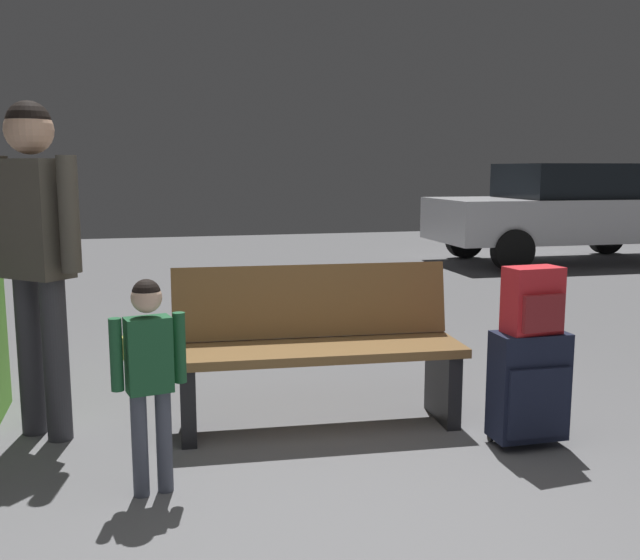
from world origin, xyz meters
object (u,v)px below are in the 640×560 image
at_px(suitcase, 529,386).
at_px(parked_car_side, 568,210).
at_px(bench, 317,347).
at_px(backpack_bright, 533,301).
at_px(adult, 35,234).
at_px(child, 149,364).

bearing_deg(suitcase, parked_car_side, 55.12).
xyz_separation_m(bench, backpack_bright, (0.98, -0.61, 0.33)).
relative_size(backpack_bright, parked_car_side, 0.08).
relative_size(suitcase, parked_car_side, 0.15).
height_order(bench, backpack_bright, backpack_bright).
xyz_separation_m(backpack_bright, parked_car_side, (4.53, 6.50, 0.03)).
bearing_deg(parked_car_side, bench, -133.08).
distance_m(backpack_bright, adult, 2.59).
relative_size(suitcase, adult, 0.34).
xyz_separation_m(backpack_bright, child, (-1.91, -0.07, -0.17)).
bearing_deg(backpack_bright, parked_car_side, 55.13).
distance_m(bench, adult, 1.62).
bearing_deg(child, parked_car_side, 45.59).
xyz_separation_m(suitcase, parked_car_side, (4.53, 6.50, 0.48)).
bearing_deg(adult, backpack_bright, -17.64).
bearing_deg(suitcase, adult, 162.37).
relative_size(adult, parked_car_side, 0.43).
bearing_deg(parked_car_side, child, -134.41).
distance_m(suitcase, parked_car_side, 7.94).
height_order(suitcase, parked_car_side, parked_car_side).
distance_m(bench, parked_car_side, 8.07).
bearing_deg(suitcase, child, -177.84).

